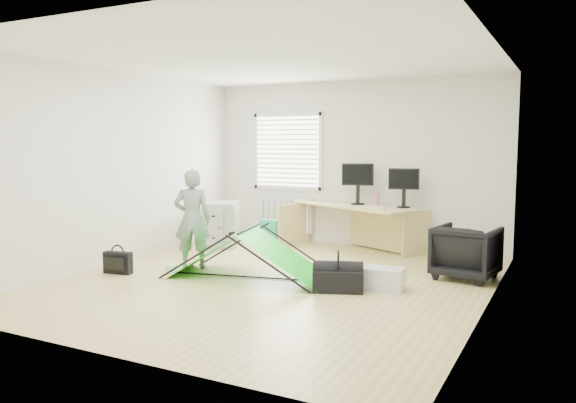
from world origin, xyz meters
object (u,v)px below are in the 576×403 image
at_px(filing_cabinet, 223,224).
at_px(monitor_left, 358,189).
at_px(office_chair, 466,252).
at_px(kite, 249,253).
at_px(monitor_right, 404,193).
at_px(thermos, 377,198).
at_px(storage_crate, 384,279).
at_px(person, 192,219).
at_px(duffel_bag, 338,281).
at_px(desk, 352,227).
at_px(laptop_bag, 118,263).

xyz_separation_m(filing_cabinet, monitor_left, (2.06, 0.77, 0.60)).
xyz_separation_m(office_chair, kite, (-2.43, -1.22, -0.02)).
relative_size(monitor_right, thermos, 2.07).
distance_m(monitor_right, office_chair, 1.72).
xyz_separation_m(filing_cabinet, office_chair, (3.96, -0.48, -0.03)).
bearing_deg(storage_crate, kite, -171.58).
xyz_separation_m(filing_cabinet, kite, (1.53, -1.70, -0.05)).
height_order(thermos, person, person).
bearing_deg(filing_cabinet, duffel_bag, -57.13).
bearing_deg(duffel_bag, office_chair, 26.31).
bearing_deg(person, storage_crate, 154.29).
bearing_deg(desk, monitor_right, 24.62).
bearing_deg(kite, desk, 65.66).
bearing_deg(monitor_right, office_chair, -59.49).
height_order(filing_cabinet, monitor_right, monitor_right).
xyz_separation_m(monitor_left, person, (-1.50, -2.35, -0.28)).
relative_size(office_chair, storage_crate, 1.63).
relative_size(filing_cabinet, laptop_bag, 1.90).
xyz_separation_m(monitor_left, thermos, (0.31, 0.04, -0.13)).
distance_m(desk, duffel_bag, 2.57).
height_order(thermos, laptop_bag, thermos).
bearing_deg(monitor_left, laptop_bag, -142.95).
relative_size(monitor_left, thermos, 2.27).
bearing_deg(monitor_right, person, -149.07).
height_order(office_chair, kite, office_chair).
relative_size(thermos, laptop_bag, 0.58).
xyz_separation_m(office_chair, person, (-3.40, -1.10, 0.34)).
height_order(office_chair, storage_crate, office_chair).
relative_size(office_chair, person, 0.55).
bearing_deg(laptop_bag, monitor_left, 44.34).
bearing_deg(person, filing_cabinet, -98.81).
bearing_deg(desk, person, -98.48).
relative_size(storage_crate, duffel_bag, 0.79).
xyz_separation_m(monitor_right, laptop_bag, (-2.95, -2.95, -0.79)).
distance_m(storage_crate, laptop_bag, 3.43).
bearing_deg(desk, filing_cabinet, -137.30).
relative_size(monitor_right, storage_crate, 1.01).
bearing_deg(storage_crate, monitor_left, 117.34).
bearing_deg(duffel_bag, thermos, 77.57).
bearing_deg(filing_cabinet, monitor_right, -10.96).
bearing_deg(thermos, person, -127.12).
xyz_separation_m(kite, storage_crate, (1.68, 0.25, -0.19)).
height_order(person, kite, person).
bearing_deg(desk, laptop_bag, -101.64).
distance_m(monitor_left, duffel_bag, 2.77).
relative_size(person, storage_crate, 2.98).
height_order(thermos, storage_crate, thermos).
distance_m(monitor_right, thermos, 0.49).
xyz_separation_m(monitor_right, office_chair, (1.13, -1.15, -0.60)).
height_order(monitor_left, person, person).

